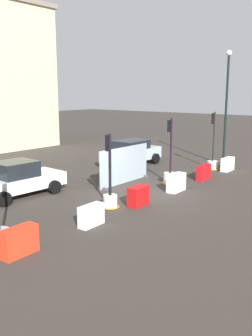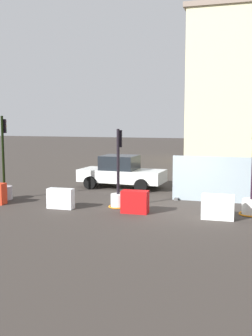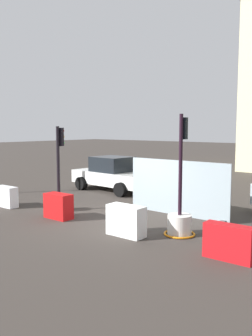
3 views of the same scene
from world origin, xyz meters
name	(u,v)px [view 1 (image 1 of 3)]	position (x,y,z in m)	size (l,w,h in m)	color
ground_plane	(140,194)	(0.00, 0.00, 0.00)	(120.00, 120.00, 0.00)	#36302C
traffic_light_1	(110,193)	(-2.38, -0.23, 0.62)	(0.77, 0.77, 3.06)	silver
traffic_light_2	(170,173)	(2.61, -0.05, 0.54)	(0.89, 0.89, 3.39)	silver
traffic_light_3	(213,162)	(7.38, -0.17, 0.48)	(0.94, 0.94, 3.52)	silver
construction_barrier_0	(19,241)	(-7.51, -1.13, 0.43)	(1.14, 0.46, 0.85)	red
construction_barrier_1	(91,215)	(-4.44, -1.11, 0.39)	(1.03, 0.41, 0.78)	silver
construction_barrier_2	(138,196)	(-1.48, -1.01, 0.42)	(0.99, 0.50, 0.83)	#B81011
construction_barrier_3	(176,183)	(1.50, -1.08, 0.43)	(1.11, 0.50, 0.86)	silver
construction_barrier_4	(204,172)	(4.50, -1.02, 0.41)	(1.15, 0.39, 0.82)	red
construction_barrier_5	(228,164)	(7.51, -1.09, 0.40)	(1.16, 0.46, 0.80)	white
car_white_van	(17,179)	(-3.69, 4.23, 0.78)	(4.35, 2.32, 1.63)	white
car_silver_hatchback	(131,152)	(5.33, 4.57, 0.84)	(4.33, 2.22, 1.63)	#A6B7BA
street_lamp_post	(227,98)	(8.97, -0.18, 4.32)	(0.36, 0.36, 7.21)	black
site_fence_panel	(125,166)	(1.30, 1.92, 0.91)	(3.88, 0.50, 1.90)	#8FA0A8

